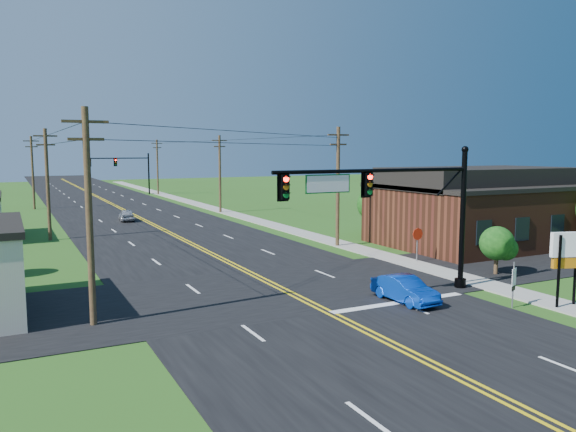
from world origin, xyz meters
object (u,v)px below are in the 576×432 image
signal_mast_far (122,167)px  route_sign (514,281)px  signal_mast_main (394,202)px  stop_sign (418,238)px  blue_car (405,290)px

signal_mast_far → route_sign: size_ratio=5.08×
signal_mast_main → stop_sign: signal_mast_main is taller
signal_mast_main → stop_sign: (6.90, 6.46, -3.12)m
signal_mast_far → stop_sign: size_ratio=4.86×
signal_mast_main → route_sign: (3.88, -3.98, -3.49)m
stop_sign → signal_mast_main: bearing=-135.7°
signal_mast_main → route_sign: size_ratio=5.23×
blue_car → route_sign: 4.94m
blue_car → signal_mast_main: bearing=87.4°
signal_mast_far → stop_sign: (6.80, -65.54, -2.92)m
signal_mast_far → blue_car: size_ratio=2.92×
blue_car → route_sign: route_sign is taller
route_sign → stop_sign: size_ratio=0.96×
signal_mast_far → signal_mast_main: bearing=-90.1°
signal_mast_far → blue_car: bearing=-90.1°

